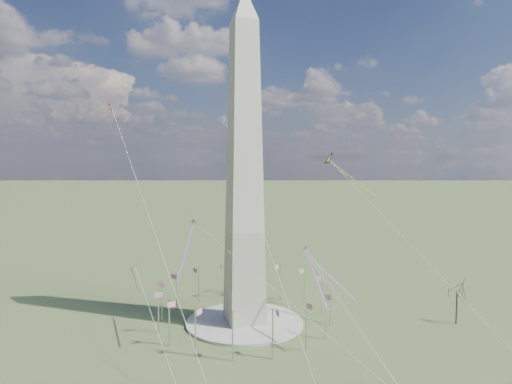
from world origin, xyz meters
name	(u,v)px	position (x,y,z in m)	size (l,w,h in m)	color
ground	(245,323)	(0.00, 0.00, 0.00)	(2000.00, 2000.00, 0.00)	#45572B
plaza	(245,322)	(0.00, 0.00, 0.40)	(36.00, 36.00, 0.80)	#A5A297
washington_monument	(244,168)	(0.00, 0.00, 47.95)	(15.56, 15.56, 100.00)	#AFA692
flagpole_ring	(245,300)	(0.00, 0.00, 7.27)	(54.40, 54.40, 13.00)	silver
tree_near	(457,289)	(62.00, -19.58, 10.93)	(8.76, 8.76, 15.34)	#45342A
kite_delta_black	(332,162)	(34.38, 10.77, 49.59)	(16.10, 15.86, 15.15)	black
kite_diamond_purple	(135,270)	(-32.37, 0.11, 19.16)	(2.31, 3.10, 9.07)	navy
kite_streamer_left	(313,269)	(15.15, -16.89, 19.93)	(3.13, 19.42, 13.33)	red
kite_streamer_mid	(188,242)	(-17.88, -5.12, 27.24)	(8.68, 19.08, 13.81)	red
kite_streamer_right	(321,267)	(24.61, -2.23, 16.31)	(11.07, 17.69, 13.60)	red
kite_small_red	(110,104)	(-38.15, 29.52, 68.66)	(1.33, 1.88, 3.91)	red
kite_small_white	(223,117)	(4.90, 47.94, 66.99)	(1.19, 1.99, 4.64)	silver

